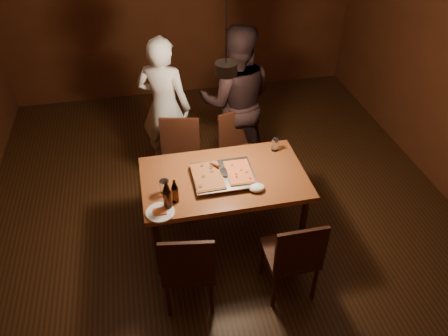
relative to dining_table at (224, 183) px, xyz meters
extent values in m
plane|color=#3A1F10|center=(0.04, 0.13, -0.68)|extent=(6.00, 6.00, 0.00)
cube|color=#984F26|center=(0.00, 0.00, 0.05)|extent=(1.50, 0.90, 0.05)
cylinder|color=#38190F|center=(-0.67, -0.37, -0.33)|extent=(0.06, 0.06, 0.70)
cylinder|color=#38190F|center=(0.67, -0.37, -0.33)|extent=(0.06, 0.06, 0.70)
cylinder|color=#38190F|center=(-0.67, 0.37, -0.33)|extent=(0.06, 0.06, 0.70)
cylinder|color=#38190F|center=(0.67, 0.37, -0.33)|extent=(0.06, 0.06, 0.70)
cube|color=#38190F|center=(-0.34, 0.67, -0.25)|extent=(0.50, 0.50, 0.04)
cube|color=#38190F|center=(-0.30, 0.86, -0.01)|extent=(0.42, 0.12, 0.45)
cube|color=#38190F|center=(0.37, 0.69, -0.25)|extent=(0.52, 0.52, 0.04)
cube|color=#38190F|center=(0.31, 0.87, -0.01)|extent=(0.41, 0.15, 0.45)
cube|color=#38190F|center=(-0.44, -0.67, -0.25)|extent=(0.48, 0.48, 0.04)
cube|color=#38190F|center=(-0.46, -0.86, -0.01)|extent=(0.42, 0.09, 0.45)
cube|color=#38190F|center=(0.41, -0.73, -0.25)|extent=(0.42, 0.42, 0.04)
cube|color=#38190F|center=(0.42, -0.92, -0.01)|extent=(0.42, 0.03, 0.45)
cube|color=silver|center=(-0.01, -0.03, 0.10)|extent=(0.57, 0.48, 0.05)
cube|color=maroon|center=(-0.16, -0.03, 0.13)|extent=(0.27, 0.42, 0.02)
cube|color=gold|center=(0.13, -0.03, 0.13)|extent=(0.23, 0.36, 0.02)
cylinder|color=black|center=(-0.54, -0.31, 0.16)|extent=(0.07, 0.07, 0.18)
cone|color=black|center=(-0.54, -0.31, 0.30)|extent=(0.07, 0.07, 0.10)
cylinder|color=black|center=(-0.47, -0.24, 0.15)|extent=(0.06, 0.06, 0.15)
cone|color=black|center=(-0.47, -0.24, 0.26)|extent=(0.06, 0.06, 0.08)
cylinder|color=silver|center=(-0.55, -0.11, 0.14)|extent=(0.08, 0.08, 0.13)
cylinder|color=silver|center=(0.57, 0.30, 0.14)|extent=(0.06, 0.06, 0.13)
cylinder|color=white|center=(-0.61, -0.36, 0.08)|extent=(0.24, 0.24, 0.02)
cube|color=gold|center=(-0.61, -0.36, 0.10)|extent=(0.11, 0.09, 0.01)
ellipsoid|color=white|center=(0.24, -0.25, 0.10)|extent=(0.14, 0.11, 0.06)
imported|color=white|center=(-0.41, 1.25, 0.14)|extent=(0.70, 0.60, 1.63)
imported|color=black|center=(0.38, 1.13, 0.19)|extent=(0.96, 0.81, 1.73)
cylinder|color=black|center=(0.04, 0.13, 1.07)|extent=(0.18, 0.18, 0.10)
camera|label=1|loc=(-0.64, -3.02, 2.59)|focal=35.00mm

